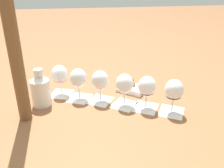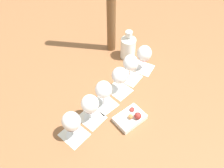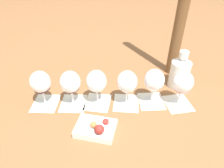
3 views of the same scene
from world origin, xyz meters
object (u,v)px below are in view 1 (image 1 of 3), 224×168
Objects in this scene: wine_glass_0 at (60,76)px; wine_glass_5 at (174,91)px; wine_glass_4 at (147,88)px; ceramic_vase at (40,90)px; wine_glass_3 at (124,85)px; wine_glass_2 at (100,82)px; umbrella_pole at (9,17)px; snack_dish at (132,88)px; wine_glass_1 at (78,80)px.

wine_glass_0 and wine_glass_5 have the same top height.
ceramic_vase is at bearing 166.76° from wine_glass_4.
wine_glass_3 is at bearing 153.22° from wine_glass_5.
wine_glass_3 is 0.86× the size of ceramic_vase.
wine_glass_2 is 1.00× the size of wine_glass_3.
ceramic_vase reaches higher than wine_glass_3.
umbrella_pole is (-0.15, -0.22, 0.33)m from wine_glass_0.
wine_glass_5 is at bearing -62.80° from snack_dish.
wine_glass_0 reaches higher than snack_dish.
snack_dish is at bearing 8.28° from wine_glass_1.
wine_glass_0 and wine_glass_2 have the same top height.
wine_glass_0 is at bearing 48.59° from ceramic_vase.
wine_glass_2 is (0.20, -0.11, -0.00)m from wine_glass_0.
snack_dish is at bearing -3.80° from wine_glass_0.
wine_glass_2 is 0.49m from umbrella_pole.
wine_glass_5 is at bearing -26.60° from wine_glass_1.
wine_glass_3 is 0.57m from umbrella_pole.
ceramic_vase is at bearing -131.41° from wine_glass_0.
wine_glass_3 is (0.31, -0.17, -0.00)m from wine_glass_0.
wine_glass_2 is at bearing -155.10° from snack_dish.
umbrella_pole reaches higher than snack_dish.
wine_glass_1 is 0.86× the size of ceramic_vase.
snack_dish is at bearing 24.90° from wine_glass_2.
wine_glass_1 is 1.00× the size of wine_glass_2.
wine_glass_0 is 0.46m from wine_glass_4.
umbrella_pole is (-0.55, 0.00, 0.33)m from wine_glass_4.
wine_glass_1 is at bearing 157.52° from wine_glass_2.
wine_glass_2 is at bearing -29.20° from wine_glass_0.
wine_glass_4 is at bearing -25.06° from wine_glass_3.
wine_glass_1 is 0.34m from wine_glass_4.
umbrella_pole is at bearing -124.65° from wine_glass_0.
snack_dish is at bearing 19.82° from umbrella_pole.
wine_glass_0 is 0.42m from umbrella_pole.
wine_glass_5 is (0.31, -0.17, 0.00)m from wine_glass_2.
wine_glass_2 is at bearing 152.08° from wine_glass_5.
wine_glass_4 is 0.12m from wine_glass_5.
wine_glass_3 is 0.23m from wine_glass_5.
umbrella_pole is at bearing -117.51° from ceramic_vase.
wine_glass_0 is 1.00× the size of wine_glass_3.
wine_glass_0 and wine_glass_1 have the same top height.
wine_glass_1 is 0.24m from wine_glass_3.
wine_glass_4 is (0.40, -0.22, -0.00)m from wine_glass_0.
wine_glass_2 is 0.86× the size of ceramic_vase.
umbrella_pole is at bearing 179.85° from wine_glass_4.
snack_dish is 0.70m from umbrella_pole.
wine_glass_3 is at bearing -116.91° from snack_dish.
wine_glass_4 is at bearing -26.01° from wine_glass_1.
wine_glass_2 reaches higher than snack_dish.
wine_glass_4 is at bearing -13.24° from ceramic_vase.
wine_glass_1 is 1.00× the size of wine_glass_3.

